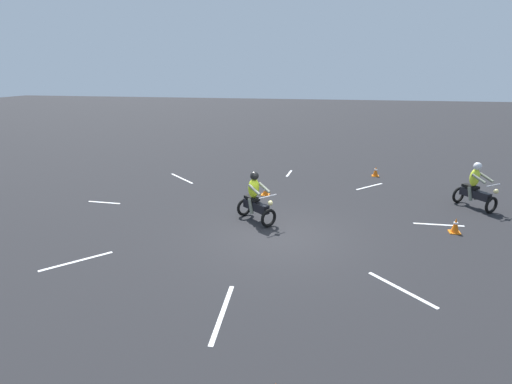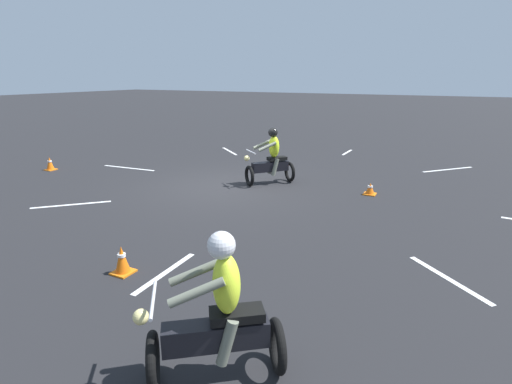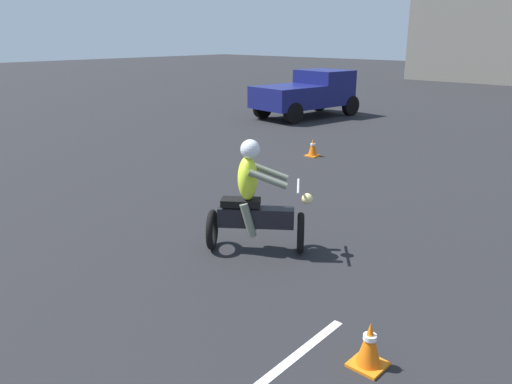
# 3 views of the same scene
# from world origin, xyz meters

# --- Properties ---
(ground_plane) EXTENTS (120.00, 120.00, 0.00)m
(ground_plane) POSITION_xyz_m (0.00, 0.00, 0.00)
(ground_plane) COLOR black
(motorcycle_rider_foreground) EXTENTS (1.37, 1.45, 1.66)m
(motorcycle_rider_foreground) POSITION_xyz_m (-1.09, -0.93, 0.73)
(motorcycle_rider_foreground) COLOR black
(motorcycle_rider_foreground) RESTS_ON ground
(motorcycle_rider_background) EXTENTS (1.48, 1.33, 1.66)m
(motorcycle_rider_background) POSITION_xyz_m (-3.97, 6.48, 0.73)
(motorcycle_rider_background) COLOR black
(motorcycle_rider_background) RESTS_ON ground
(traffic_cone_near_right) EXTENTS (0.32, 0.32, 0.45)m
(traffic_cone_near_right) POSITION_xyz_m (6.31, 0.90, 0.22)
(traffic_cone_near_right) COLOR orange
(traffic_cone_near_right) RESTS_ON ground
(traffic_cone_mid_center) EXTENTS (0.32, 0.32, 0.32)m
(traffic_cone_mid_center) POSITION_xyz_m (-3.94, -1.12, 0.15)
(traffic_cone_mid_center) COLOR orange
(traffic_cone_mid_center) RESTS_ON ground
(traffic_cone_far_center) EXTENTS (0.32, 0.32, 0.47)m
(traffic_cone_far_center) POSITION_xyz_m (-1.32, 5.23, 0.23)
(traffic_cone_far_center) COLOR orange
(traffic_cone_far_center) RESTS_ON ground
(lane_stripe_e) EXTENTS (2.11, 0.26, 0.01)m
(lane_stripe_e) POSITION_xyz_m (4.17, -0.53, 0.00)
(lane_stripe_e) COLOR silver
(lane_stripe_e) RESTS_ON ground
(lane_stripe_ne) EXTENTS (1.38, 1.38, 0.01)m
(lane_stripe_ne) POSITION_xyz_m (2.47, 3.18, 0.00)
(lane_stripe_ne) COLOR silver
(lane_stripe_ne) RESTS_ON ground
(lane_stripe_n) EXTENTS (0.16, 1.55, 0.01)m
(lane_stripe_n) POSITION_xyz_m (-1.93, 4.91, 0.00)
(lane_stripe_n) COLOR silver
(lane_stripe_n) RESTS_ON ground
(lane_stripe_nw) EXTENTS (1.28, 1.20, 0.01)m
(lane_stripe_nw) POSITION_xyz_m (-6.04, 3.02, 0.00)
(lane_stripe_nw) COLOR silver
(lane_stripe_nw) RESTS_ON ground
(lane_stripe_sw) EXTENTS (1.50, 1.64, 0.01)m
(lane_stripe_sw) POSITION_xyz_m (-5.69, -5.34, 0.00)
(lane_stripe_sw) COLOR silver
(lane_stripe_sw) RESTS_ON ground
(lane_stripe_s) EXTENTS (0.12, 1.30, 0.01)m
(lane_stripe_s) POSITION_xyz_m (-1.80, -6.88, 0.00)
(lane_stripe_s) COLOR silver
(lane_stripe_s) RESTS_ON ground
(lane_stripe_se) EXTENTS (1.43, 1.28, 0.01)m
(lane_stripe_se) POSITION_xyz_m (2.71, -4.88, 0.00)
(lane_stripe_se) COLOR silver
(lane_stripe_se) RESTS_ON ground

